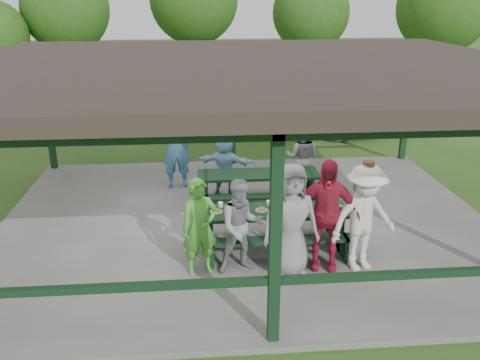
{
  "coord_description": "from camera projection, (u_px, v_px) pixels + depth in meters",
  "views": [
    {
      "loc": [
        -0.93,
        -9.47,
        4.52
      ],
      "look_at": [
        -0.15,
        -0.3,
        1.11
      ],
      "focal_mm": 38.0,
      "sensor_mm": 36.0,
      "label": 1
    }
  ],
  "objects": [
    {
      "name": "pavilion_structure",
      "position": [
        247.0,
        70.0,
        9.4
      ],
      "size": [
        10.6,
        8.6,
        3.24
      ],
      "color": "black",
      "rests_on": "concrete_slab"
    },
    {
      "name": "picnic_table_near",
      "position": [
        275.0,
        224.0,
        9.21
      ],
      "size": [
        2.68,
        1.39,
        0.75
      ],
      "color": "black",
      "rests_on": "concrete_slab"
    },
    {
      "name": "contestant_grey_left",
      "position": [
        242.0,
        227.0,
        8.32
      ],
      "size": [
        0.89,
        0.75,
        1.62
      ],
      "primitive_type": "imported",
      "rotation": [
        0.0,
        0.0,
        0.18
      ],
      "color": "gray",
      "rests_on": "concrete_slab"
    },
    {
      "name": "tree_far_right",
      "position": [
        452.0,
        6.0,
        25.42
      ],
      "size": [
        3.65,
        3.65,
        5.7
      ],
      "color": "#2E2012",
      "rests_on": "ground"
    },
    {
      "name": "spectator_blue",
      "position": [
        175.0,
        148.0,
        11.97
      ],
      "size": [
        0.76,
        0.55,
        1.95
      ],
      "primitive_type": "imported",
      "rotation": [
        0.0,
        0.0,
        3.26
      ],
      "color": "teal",
      "rests_on": "concrete_slab"
    },
    {
      "name": "pickup_truck",
      "position": [
        292.0,
        105.0,
        17.62
      ],
      "size": [
        6.59,
        4.72,
        1.67
      ],
      "primitive_type": "imported",
      "rotation": [
        0.0,
        0.0,
        1.21
      ],
      "color": "silver",
      "rests_on": "ground"
    },
    {
      "name": "tree_far_left",
      "position": [
        66.0,
        9.0,
        21.35
      ],
      "size": [
        3.65,
        3.65,
        5.71
      ],
      "color": "#2E2012",
      "rests_on": "ground"
    },
    {
      "name": "tree_left",
      "position": [
        194.0,
        0.0,
        22.78
      ],
      "size": [
        3.98,
        3.98,
        6.21
      ],
      "color": "#2E2012",
      "rests_on": "ground"
    },
    {
      "name": "contestant_red",
      "position": [
        325.0,
        215.0,
        8.39
      ],
      "size": [
        1.21,
        0.73,
        1.94
      ],
      "primitive_type": "imported",
      "rotation": [
        0.0,
        0.0,
        -0.24
      ],
      "color": "#A81E39",
      "rests_on": "concrete_slab"
    },
    {
      "name": "ground",
      "position": [
        246.0,
        225.0,
        10.5
      ],
      "size": [
        90.0,
        90.0,
        0.0
      ],
      "primitive_type": "plane",
      "color": "#2C5019",
      "rests_on": "ground"
    },
    {
      "name": "contestant_green",
      "position": [
        200.0,
        227.0,
        8.26
      ],
      "size": [
        0.68,
        0.52,
        1.66
      ],
      "primitive_type": "imported",
      "rotation": [
        0.0,
        0.0,
        0.23
      ],
      "color": "green",
      "rests_on": "concrete_slab"
    },
    {
      "name": "spectator_lblue",
      "position": [
        225.0,
        164.0,
        11.62
      ],
      "size": [
        1.4,
        0.82,
        1.44
      ],
      "primitive_type": "imported",
      "rotation": [
        0.0,
        0.0,
        2.82
      ],
      "color": "#92BAE2",
      "rests_on": "concrete_slab"
    },
    {
      "name": "spectator_grey",
      "position": [
        302.0,
        158.0,
        11.79
      ],
      "size": [
        0.96,
        0.86,
        1.63
      ],
      "primitive_type": "imported",
      "rotation": [
        0.0,
        0.0,
        2.76
      ],
      "color": "gray",
      "rests_on": "concrete_slab"
    },
    {
      "name": "tree_mid",
      "position": [
        311.0,
        13.0,
        22.76
      ],
      "size": [
        3.45,
        3.45,
        5.39
      ],
      "color": "#2E2012",
      "rests_on": "ground"
    },
    {
      "name": "table_setting",
      "position": [
        285.0,
        207.0,
        9.14
      ],
      "size": [
        2.43,
        0.45,
        0.1
      ],
      "color": "white",
      "rests_on": "picnic_table_near"
    },
    {
      "name": "farm_trailer",
      "position": [
        191.0,
        109.0,
        18.01
      ],
      "size": [
        3.73,
        1.89,
        1.29
      ],
      "rotation": [
        0.0,
        0.0,
        -0.12
      ],
      "color": "navy",
      "rests_on": "ground"
    },
    {
      "name": "picnic_table_far",
      "position": [
        258.0,
        185.0,
        11.07
      ],
      "size": [
        2.63,
        1.39,
        0.75
      ],
      "color": "black",
      "rests_on": "concrete_slab"
    },
    {
      "name": "contestant_grey_mid",
      "position": [
        290.0,
        220.0,
        8.2
      ],
      "size": [
        1.0,
        0.71,
        1.92
      ],
      "primitive_type": "imported",
      "rotation": [
        0.0,
        0.0,
        0.11
      ],
      "color": "gray",
      "rests_on": "concrete_slab"
    },
    {
      "name": "tree_right",
      "position": [
        444.0,
        7.0,
        20.38
      ],
      "size": [
        3.75,
        3.75,
        5.86
      ],
      "color": "#2E2012",
      "rests_on": "ground"
    },
    {
      "name": "concrete_slab",
      "position": [
        246.0,
        223.0,
        10.48
      ],
      "size": [
        10.0,
        8.0,
        0.1
      ],
      "primitive_type": "cube",
      "color": "#62625D",
      "rests_on": "ground"
    },
    {
      "name": "contestant_white_fedora",
      "position": [
        364.0,
        218.0,
        8.36
      ],
      "size": [
        1.34,
        0.99,
        1.91
      ],
      "rotation": [
        0.0,
        0.0,
        0.28
      ],
      "color": "silver",
      "rests_on": "concrete_slab"
    }
  ]
}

